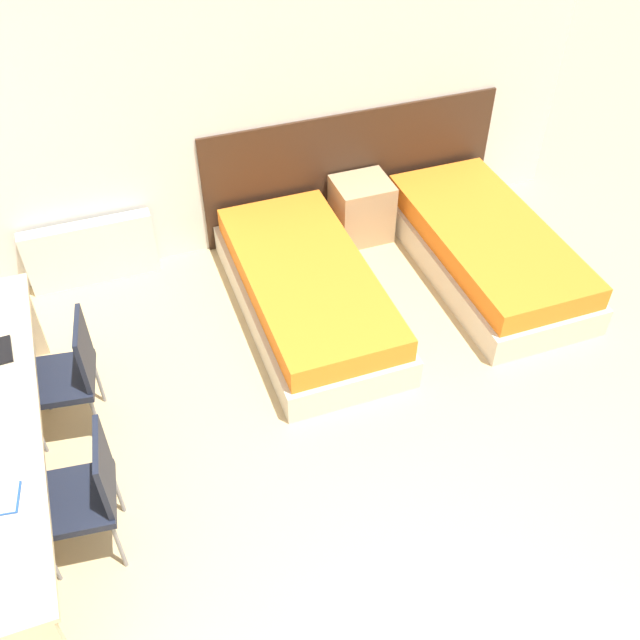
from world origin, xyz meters
TOP-DOWN VIEW (x-y plane):
  - wall_back at (0.00, 3.88)m, footprint 5.72×0.05m
  - headboard_panel at (0.92, 3.84)m, footprint 2.62×0.03m
  - bed_near_window at (0.14, 2.80)m, footprint 0.97×2.03m
  - bed_near_door at (1.69, 2.80)m, footprint 0.97×2.03m
  - nightstand at (0.92, 3.60)m, footprint 0.47×0.42m
  - radiator at (-1.35, 3.76)m, footprint 1.01×0.12m
  - chair_near_laptop at (-1.62, 2.25)m, footprint 0.48×0.48m
  - chair_near_notebook at (-1.62, 1.33)m, footprint 0.47×0.47m

SIDE VIEW (x-z plane):
  - bed_near_window at x=0.14m, z-range -0.01..0.43m
  - bed_near_door at x=1.69m, z-range -0.01..0.43m
  - nightstand at x=0.92m, z-range 0.00..0.54m
  - radiator at x=-1.35m, z-range 0.00..0.55m
  - chair_near_laptop at x=-1.62m, z-range 0.06..0.96m
  - chair_near_notebook at x=-1.62m, z-range 0.06..0.96m
  - headboard_panel at x=0.92m, z-range 0.00..1.05m
  - wall_back at x=0.00m, z-range 0.00..2.70m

